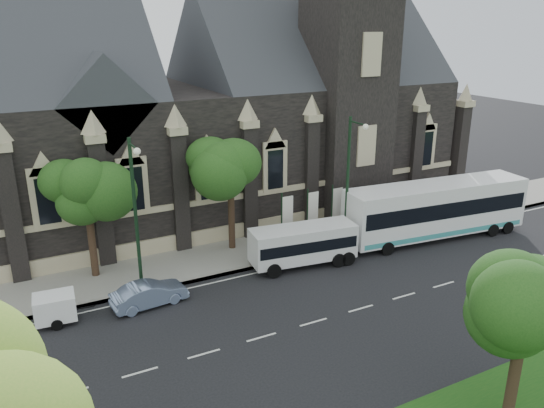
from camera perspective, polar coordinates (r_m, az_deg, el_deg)
ground at (r=27.04m, az=-1.14°, el=-14.04°), size 160.00×160.00×0.00m
sidewalk at (r=34.73m, az=-8.17°, el=-6.20°), size 80.00×5.00×0.15m
museum at (r=42.46m, az=-6.38°, el=9.96°), size 40.00×17.70×29.90m
tree_park_east at (r=22.04m, az=25.29°, el=-10.33°), size 3.40×3.40×6.28m
tree_walk_right at (r=34.92m, az=-4.31°, el=4.13°), size 4.08×4.08×7.80m
tree_walk_left at (r=32.60m, az=-18.99°, el=1.90°), size 3.91×3.91×7.64m
street_lamp_near at (r=35.30m, az=8.28°, el=2.96°), size 0.36×1.88×9.00m
street_lamp_mid at (r=29.70m, az=-14.32°, el=-0.54°), size 0.36×1.88×9.00m
banner_flag_left at (r=35.77m, az=1.45°, el=-1.23°), size 0.90×0.10×4.00m
banner_flag_center at (r=36.72m, az=4.18°, el=-0.73°), size 0.90×0.10×4.00m
banner_flag_right at (r=37.76m, az=6.77°, el=-0.25°), size 0.90×0.10×4.00m
tour_coach at (r=39.46m, az=17.09°, el=-0.47°), size 13.89×4.27×3.99m
shuttle_bus at (r=33.70m, az=3.37°, el=-4.18°), size 6.90×3.10×2.58m
box_trailer at (r=29.88m, az=-22.15°, el=-10.17°), size 2.97×1.75×1.56m
sedan at (r=30.15m, az=-12.96°, el=-9.34°), size 4.24×1.86×1.35m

